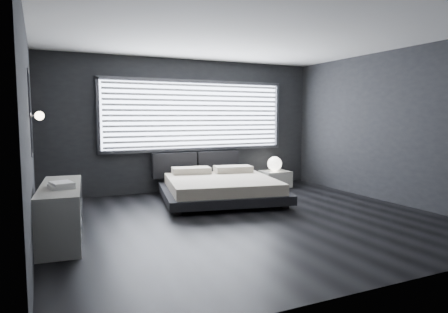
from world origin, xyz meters
name	(u,v)px	position (x,y,z in m)	size (l,w,h in m)	color
room	(247,129)	(0.00, 0.00, 1.40)	(6.04, 6.00, 2.80)	black
window	(196,116)	(0.20, 2.70, 1.61)	(4.14, 0.09, 1.52)	white
headboard	(197,164)	(0.18, 2.64, 0.57)	(1.96, 0.16, 0.52)	black
sconce_near	(39,116)	(-2.88, 0.05, 1.60)	(0.18, 0.11, 0.11)	silver
sconce_far	(39,116)	(-2.88, 0.65, 1.60)	(0.18, 0.11, 0.11)	silver
wall_art_upper	(29,92)	(-2.98, -0.55, 1.85)	(0.01, 0.48, 0.48)	#47474C
wall_art_lower	(31,135)	(-2.98, -0.30, 1.38)	(0.01, 0.48, 0.48)	#47474C
bed	(221,187)	(0.18, 1.40, 0.26)	(2.52, 2.44, 0.56)	black
nightstand	(275,179)	(1.94, 2.26, 0.18)	(0.61, 0.51, 0.36)	silver
orb_lamp	(275,164)	(1.94, 2.29, 0.52)	(0.32, 0.32, 0.32)	white
dresser	(62,212)	(-2.67, 0.12, 0.35)	(0.67, 1.81, 0.71)	silver
book_stack	(61,185)	(-2.67, -0.08, 0.74)	(0.32, 0.40, 0.07)	silver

